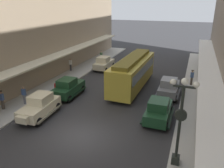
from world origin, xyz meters
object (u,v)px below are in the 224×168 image
(parked_car_2, at_px, (104,63))
(pedestrian_1, at_px, (2,100))
(fire_hydrant, at_px, (55,87))
(parked_car_1, at_px, (169,87))
(parked_car_3, at_px, (159,110))
(pedestrian_3, at_px, (101,56))
(parked_car_0, at_px, (68,87))
(pedestrian_0, at_px, (207,79))
(pedestrian_4, at_px, (192,77))
(lamp_post_with_clock, at_px, (180,119))
(pedestrian_2, at_px, (24,95))
(pedestrian_5, at_px, (70,64))
(parked_car_4, at_px, (40,106))
(streetcar, at_px, (133,71))

(parked_car_2, height_order, pedestrian_1, parked_car_2)
(fire_hydrant, bearing_deg, parked_car_1, 15.44)
(parked_car_3, xyz_separation_m, pedestrian_3, (-11.16, 14.91, 0.07))
(parked_car_0, height_order, pedestrian_0, parked_car_0)
(pedestrian_4, bearing_deg, parked_car_2, 167.47)
(parked_car_3, xyz_separation_m, lamp_post_with_clock, (1.80, -4.89, 2.04))
(pedestrian_2, bearing_deg, pedestrian_3, 87.90)
(pedestrian_4, bearing_deg, parked_car_0, -147.55)
(parked_car_1, relative_size, parked_car_3, 1.00)
(parked_car_2, distance_m, parked_car_3, 14.87)
(pedestrian_2, bearing_deg, pedestrian_5, 97.45)
(lamp_post_with_clock, bearing_deg, pedestrian_3, 123.21)
(pedestrian_1, height_order, pedestrian_2, pedestrian_1)
(parked_car_2, xyz_separation_m, pedestrian_1, (-3.42, -14.48, 0.07))
(fire_hydrant, distance_m, pedestrian_5, 7.22)
(parked_car_1, bearing_deg, lamp_post_with_clock, -80.72)
(parked_car_3, xyz_separation_m, pedestrian_0, (3.75, 9.07, 0.07))
(parked_car_4, distance_m, pedestrian_0, 17.42)
(pedestrian_4, bearing_deg, lamp_post_with_clock, -91.46)
(pedestrian_2, bearing_deg, parked_car_1, 29.45)
(lamp_post_with_clock, height_order, pedestrian_4, lamp_post_with_clock)
(parked_car_0, relative_size, parked_car_4, 0.99)
(pedestrian_3, relative_size, pedestrian_4, 1.00)
(pedestrian_0, bearing_deg, lamp_post_with_clock, -97.95)
(parked_car_0, xyz_separation_m, parked_car_2, (-0.21, 9.73, 0.00))
(parked_car_0, relative_size, pedestrian_0, 2.56)
(parked_car_1, distance_m, pedestrian_4, 4.20)
(streetcar, distance_m, pedestrian_1, 12.75)
(fire_hydrant, bearing_deg, parked_car_0, -13.29)
(parked_car_4, xyz_separation_m, streetcar, (5.35, 8.74, 0.96))
(parked_car_1, distance_m, pedestrian_2, 13.65)
(parked_car_3, bearing_deg, parked_car_4, -163.94)
(pedestrian_5, bearing_deg, parked_car_0, -61.25)
(parked_car_3, distance_m, fire_hydrant, 11.19)
(parked_car_1, xyz_separation_m, fire_hydrant, (-11.08, -3.06, -0.38))
(pedestrian_0, bearing_deg, pedestrian_2, -146.00)
(parked_car_4, height_order, pedestrian_4, parked_car_4)
(parked_car_3, bearing_deg, fire_hydrant, 168.34)
(parked_car_2, bearing_deg, pedestrian_2, -100.55)
(pedestrian_1, distance_m, pedestrian_5, 12.05)
(parked_car_3, relative_size, parked_car_4, 0.99)
(lamp_post_with_clock, relative_size, pedestrian_3, 3.09)
(parked_car_3, relative_size, pedestrian_3, 2.55)
(parked_car_3, height_order, pedestrian_0, parked_car_3)
(fire_hydrant, bearing_deg, pedestrian_5, 107.63)
(fire_hydrant, bearing_deg, parked_car_4, -69.84)
(parked_car_1, xyz_separation_m, streetcar, (-3.94, 0.79, 0.96))
(pedestrian_1, bearing_deg, parked_car_3, 12.90)
(parked_car_0, distance_m, pedestrian_2, 4.16)
(parked_car_2, distance_m, pedestrian_3, 3.81)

